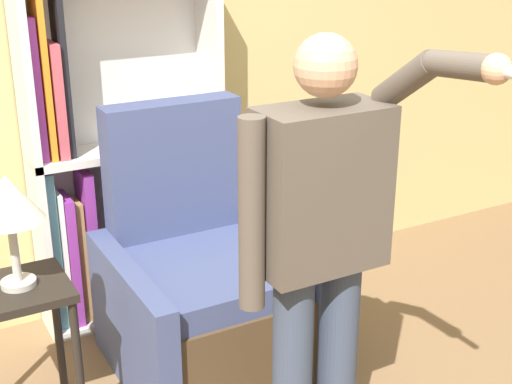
{
  "coord_description": "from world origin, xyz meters",
  "views": [
    {
      "loc": [
        -1.06,
        -1.59,
        2.05
      ],
      "look_at": [
        0.23,
        0.73,
        1.05
      ],
      "focal_mm": 50.0,
      "sensor_mm": 36.0,
      "label": 1
    }
  ],
  "objects": [
    {
      "name": "armchair",
      "position": [
        0.2,
        1.22,
        0.38
      ],
      "size": [
        0.88,
        0.93,
        1.25
      ],
      "color": "#4C3823",
      "rests_on": "ground_plane"
    },
    {
      "name": "wall_back",
      "position": [
        0.0,
        2.03,
        1.4
      ],
      "size": [
        8.0,
        0.06,
        2.8
      ],
      "color": "tan",
      "rests_on": "ground_plane"
    },
    {
      "name": "person_standing",
      "position": [
        0.25,
        0.3,
        1.0
      ],
      "size": [
        0.6,
        0.78,
        1.73
      ],
      "color": "#384256",
      "rests_on": "ground_plane"
    },
    {
      "name": "bookcase",
      "position": [
        -0.04,
        1.87,
        0.89
      ],
      "size": [
        1.01,
        0.28,
        1.89
      ],
      "color": "silver",
      "rests_on": "ground_plane"
    },
    {
      "name": "side_table",
      "position": [
        -0.65,
        1.13,
        0.53
      ],
      "size": [
        0.39,
        0.39,
        0.67
      ],
      "color": "black",
      "rests_on": "ground_plane"
    },
    {
      "name": "table_lamp",
      "position": [
        -0.65,
        1.13,
        1.04
      ],
      "size": [
        0.27,
        0.27,
        0.48
      ],
      "color": "#B7B2A8",
      "rests_on": "side_table"
    }
  ]
}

